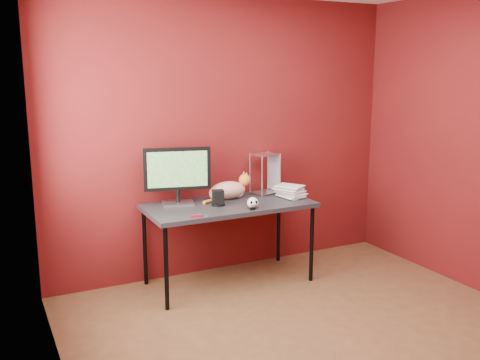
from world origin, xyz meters
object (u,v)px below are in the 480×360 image
desk (229,209)px  skull_mug (253,203)px  book_stack (285,132)px  cat (228,190)px  monitor (177,173)px  speaker (218,198)px

desk → skull_mug: size_ratio=14.47×
book_stack → desk: bearing=175.2°
book_stack → cat: bearing=156.3°
monitor → speaker: size_ratio=4.18×
desk → skull_mug: (0.11, -0.25, 0.10)m
cat → skull_mug: 0.41m
speaker → book_stack: size_ratio=0.11×
monitor → speaker: 0.42m
book_stack → monitor: bearing=167.1°
monitor → book_stack: size_ratio=0.47×
desk → book_stack: 0.86m
monitor → speaker: monitor is taller
desk → cat: 0.22m
skull_mug → book_stack: (0.43, 0.20, 0.57)m
desk → monitor: (-0.42, 0.17, 0.33)m
cat → skull_mug: size_ratio=4.98×
monitor → cat: bearing=11.8°
cat → book_stack: bearing=-23.8°
cat → skull_mug: (0.04, -0.41, -0.03)m
monitor → speaker: (0.30, -0.19, -0.22)m
desk → book_stack: size_ratio=1.22×
cat → book_stack: book_stack is taller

